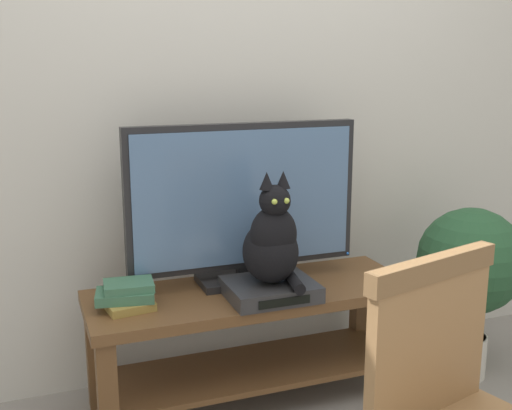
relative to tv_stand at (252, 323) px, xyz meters
name	(u,v)px	position (x,y,z in m)	size (l,w,h in m)	color
back_wall	(229,64)	(0.05, 0.41, 1.05)	(7.00, 0.12, 2.80)	beige
tv_stand	(252,323)	(0.00, 0.00, 0.00)	(1.34, 0.48, 0.50)	brown
tv	(244,202)	(0.00, 0.09, 0.49)	(0.98, 0.20, 0.67)	black
media_box	(270,289)	(0.04, -0.11, 0.18)	(0.35, 0.29, 0.06)	#2D2D30
cat	(272,242)	(0.04, -0.12, 0.38)	(0.22, 0.30, 0.45)	black
book_stack	(127,295)	(-0.51, -0.02, 0.20)	(0.24, 0.19, 0.10)	olive
potted_plant	(470,268)	(0.99, -0.12, 0.16)	(0.47, 0.47, 0.79)	beige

